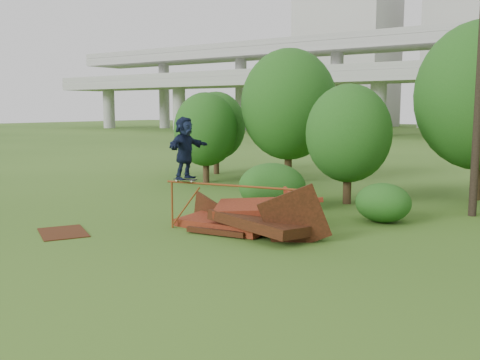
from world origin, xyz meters
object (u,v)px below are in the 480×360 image
Objects in this scene: skater at (185,148)px; flat_plate at (63,233)px; utility_pole at (480,72)px; scrap_pile at (251,219)px.

skater reaches higher than flat_plate.
skater is 10.48m from utility_pole.
skater reaches higher than scrap_pile.
utility_pole reaches higher than skater.
scrap_pile is 3.00m from skater.
skater is at bearing -152.66° from scrap_pile.
skater is at bearing 42.78° from flat_plate.
skater is 1.06× the size of flat_plate.
flat_plate is at bearing -142.70° from scrap_pile.
utility_pole is at bearing -46.69° from skater.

